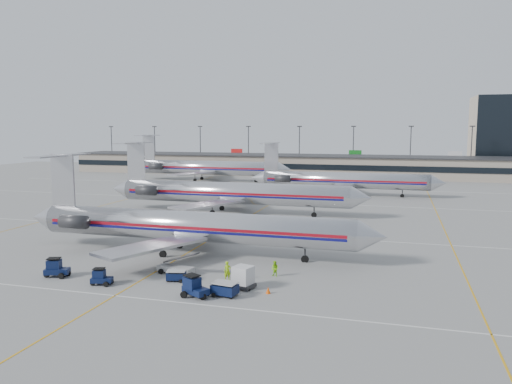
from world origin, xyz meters
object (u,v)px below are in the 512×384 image
(jet_foreground, at_px, (186,225))
(tug_center, at_px, (101,277))
(belt_loader, at_px, (177,267))
(uld_container, at_px, (243,277))
(jet_second_row, at_px, (228,193))

(jet_foreground, relative_size, tug_center, 20.66)
(jet_foreground, height_order, tug_center, jet_foreground)
(belt_loader, bearing_deg, jet_foreground, 118.01)
(jet_foreground, relative_size, belt_loader, 9.54)
(jet_foreground, distance_m, tug_center, 13.55)
(tug_center, distance_m, belt_loader, 7.42)
(jet_foreground, distance_m, uld_container, 14.63)
(jet_foreground, xyz_separation_m, jet_second_row, (-4.49, 27.87, 0.22))
(uld_container, bearing_deg, jet_second_row, 127.79)
(tug_center, bearing_deg, jet_foreground, 62.34)
(jet_second_row, height_order, belt_loader, jet_second_row)
(tug_center, relative_size, belt_loader, 0.46)
(jet_second_row, height_order, tug_center, jet_second_row)
(tug_center, bearing_deg, uld_container, -3.50)
(jet_second_row, height_order, uld_container, jet_second_row)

